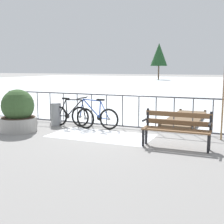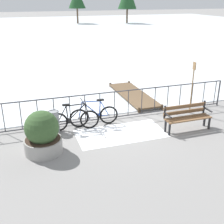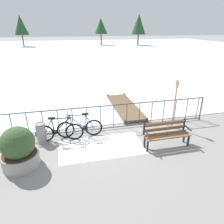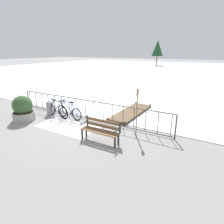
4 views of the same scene
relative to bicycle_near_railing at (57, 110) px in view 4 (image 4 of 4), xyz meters
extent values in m
plane|color=gray|center=(1.58, 0.43, -0.37)|extent=(160.00, 160.00, 0.00)
cube|color=silver|center=(1.58, 28.83, -0.35)|extent=(80.00, 56.00, 0.03)
cube|color=white|center=(1.39, -0.77, -0.36)|extent=(2.92, 1.48, 0.01)
cylinder|color=#38383D|center=(1.58, 0.43, 0.68)|extent=(9.00, 0.04, 0.04)
cylinder|color=#38383D|center=(1.58, 0.43, -0.29)|extent=(9.00, 0.04, 0.04)
cylinder|color=#38383D|center=(-2.92, 0.43, 0.16)|extent=(0.06, 0.06, 1.05)
cylinder|color=#38383D|center=(6.08, 0.43, 0.16)|extent=(0.06, 0.06, 1.05)
cylinder|color=#38383D|center=(-2.74, 0.43, 0.20)|extent=(0.03, 0.03, 0.97)
cylinder|color=#38383D|center=(-2.20, 0.43, 0.20)|extent=(0.03, 0.03, 0.97)
cylinder|color=#38383D|center=(-1.66, 0.43, 0.20)|extent=(0.03, 0.03, 0.97)
cylinder|color=#38383D|center=(-1.12, 0.43, 0.20)|extent=(0.03, 0.03, 0.97)
cylinder|color=#38383D|center=(-0.58, 0.43, 0.20)|extent=(0.03, 0.03, 0.97)
cylinder|color=#38383D|center=(-0.04, 0.43, 0.20)|extent=(0.03, 0.03, 0.97)
cylinder|color=#38383D|center=(0.50, 0.43, 0.20)|extent=(0.03, 0.03, 0.97)
cylinder|color=#38383D|center=(1.04, 0.43, 0.20)|extent=(0.03, 0.03, 0.97)
cylinder|color=#38383D|center=(1.58, 0.43, 0.20)|extent=(0.03, 0.03, 0.97)
cylinder|color=#38383D|center=(2.12, 0.43, 0.20)|extent=(0.03, 0.03, 0.97)
cylinder|color=#38383D|center=(2.66, 0.43, 0.20)|extent=(0.03, 0.03, 0.97)
cylinder|color=#38383D|center=(3.20, 0.43, 0.20)|extent=(0.03, 0.03, 0.97)
cylinder|color=#38383D|center=(3.74, 0.43, 0.20)|extent=(0.03, 0.03, 0.97)
cylinder|color=#38383D|center=(4.28, 0.43, 0.20)|extent=(0.03, 0.03, 0.97)
cylinder|color=#38383D|center=(4.82, 0.43, 0.20)|extent=(0.03, 0.03, 0.97)
cylinder|color=#38383D|center=(5.36, 0.43, 0.20)|extent=(0.03, 0.03, 0.97)
cylinder|color=#38383D|center=(5.90, 0.43, 0.20)|extent=(0.03, 0.03, 0.97)
torus|color=black|center=(-0.52, 0.05, -0.04)|extent=(0.66, 0.13, 0.66)
cylinder|color=gray|center=(-0.52, 0.05, -0.04)|extent=(0.09, 0.07, 0.08)
torus|color=black|center=(0.53, -0.06, -0.04)|extent=(0.66, 0.13, 0.66)
cylinder|color=gray|center=(0.53, -0.06, -0.04)|extent=(0.09, 0.07, 0.08)
cylinder|color=black|center=(-0.21, 0.02, 0.25)|extent=(0.08, 0.04, 0.53)
cylinder|color=black|center=(0.11, -0.01, 0.26)|extent=(0.61, 0.10, 0.59)
cylinder|color=black|center=(0.09, -0.01, 0.53)|extent=(0.63, 0.10, 0.07)
cylinder|color=black|center=(-0.35, 0.04, -0.03)|extent=(0.34, 0.06, 0.05)
cylinder|color=black|center=(-0.37, 0.04, 0.24)|extent=(0.32, 0.06, 0.56)
cylinder|color=black|center=(0.46, -0.05, 0.25)|extent=(0.16, 0.05, 0.59)
cube|color=black|center=(-0.23, 0.02, 0.55)|extent=(0.25, 0.12, 0.05)
cylinder|color=black|center=(0.40, -0.04, 0.59)|extent=(0.08, 0.52, 0.03)
cylinder|color=black|center=(-0.18, 0.02, -0.02)|extent=(0.18, 0.04, 0.18)
torus|color=black|center=(1.26, 0.11, -0.04)|extent=(0.66, 0.10, 0.66)
cylinder|color=gray|center=(1.26, 0.11, -0.04)|extent=(0.08, 0.06, 0.08)
torus|color=black|center=(0.21, 0.17, -0.04)|extent=(0.66, 0.10, 0.66)
cylinder|color=gray|center=(0.21, 0.17, -0.04)|extent=(0.08, 0.06, 0.08)
cylinder|color=#2D51B2|center=(0.95, 0.13, 0.25)|extent=(0.08, 0.04, 0.53)
cylinder|color=#2D51B2|center=(0.63, 0.14, 0.26)|extent=(0.61, 0.07, 0.59)
cylinder|color=#2D51B2|center=(0.65, 0.14, 0.53)|extent=(0.63, 0.07, 0.07)
cylinder|color=#2D51B2|center=(1.09, 0.12, -0.03)|extent=(0.34, 0.05, 0.05)
cylinder|color=#2D51B2|center=(1.11, 0.12, 0.24)|extent=(0.32, 0.05, 0.56)
cylinder|color=#2D51B2|center=(0.28, 0.16, 0.25)|extent=(0.16, 0.04, 0.59)
cube|color=black|center=(0.97, 0.13, 0.55)|extent=(0.25, 0.11, 0.05)
cylinder|color=black|center=(0.34, 0.16, 0.59)|extent=(0.06, 0.52, 0.03)
cylinder|color=black|center=(0.93, 0.13, -0.02)|extent=(0.18, 0.03, 0.18)
cube|color=brown|center=(3.59, -1.10, 0.07)|extent=(1.60, 0.11, 0.04)
cube|color=brown|center=(3.59, -1.26, 0.07)|extent=(1.60, 0.11, 0.04)
cube|color=brown|center=(3.59, -1.41, 0.07)|extent=(1.60, 0.11, 0.04)
cube|color=brown|center=(3.59, -1.01, 0.21)|extent=(1.60, 0.06, 0.12)
cube|color=brown|center=(3.59, -1.01, 0.41)|extent=(1.60, 0.06, 0.12)
cube|color=black|center=(4.35, -1.39, -0.15)|extent=(0.05, 0.06, 0.44)
cube|color=black|center=(4.35, -1.12, -0.15)|extent=(0.05, 0.06, 0.44)
cube|color=black|center=(4.35, -1.00, 0.30)|extent=(0.05, 0.04, 0.45)
cube|color=black|center=(4.35, -1.25, 0.27)|extent=(0.04, 0.40, 0.04)
cube|color=black|center=(2.83, -1.39, -0.15)|extent=(0.05, 0.06, 0.44)
cube|color=black|center=(2.83, -1.13, -0.15)|extent=(0.05, 0.06, 0.44)
cube|color=black|center=(2.83, -1.01, 0.30)|extent=(0.05, 0.04, 0.45)
cube|color=black|center=(2.83, -1.26, 0.27)|extent=(0.04, 0.40, 0.04)
cylinder|color=#9E9B96|center=(-1.14, -1.20, -0.16)|extent=(1.08, 1.08, 0.42)
cylinder|color=#38281E|center=(-1.14, -1.20, 0.07)|extent=(0.99, 0.99, 0.02)
sphere|color=#38562D|center=(-1.14, -1.20, 0.42)|extent=(0.97, 0.97, 0.97)
cylinder|color=gray|center=(-0.65, 0.07, -0.01)|extent=(0.34, 0.34, 0.72)
torus|color=#545558|center=(-0.65, 0.07, 0.35)|extent=(0.35, 0.35, 0.02)
cylinder|color=#937047|center=(4.54, 0.08, 0.48)|extent=(0.04, 0.04, 1.70)
cube|color=#937047|center=(4.54, 0.08, 1.47)|extent=(0.03, 0.16, 0.28)
cube|color=brown|center=(3.20, 2.51, -0.25)|extent=(1.10, 3.56, 0.06)
cylinder|color=#433323|center=(2.71, 0.73, -0.27)|extent=(0.10, 0.10, 0.20)
cylinder|color=#433323|center=(3.70, 0.73, -0.27)|extent=(0.10, 0.10, 0.20)
cylinder|color=#433323|center=(2.71, 4.29, -0.27)|extent=(0.10, 0.10, 0.20)
cylinder|color=#433323|center=(3.70, 4.29, -0.27)|extent=(0.10, 0.10, 0.20)
cylinder|color=brown|center=(-7.34, 39.80, 1.50)|extent=(0.22, 0.22, 3.74)
cone|color=#1E4723|center=(-7.34, 39.80, 3.69)|extent=(2.74, 2.74, 3.64)
camera|label=1|loc=(4.92, -8.21, 1.53)|focal=47.81mm
camera|label=2|loc=(-1.60, -8.74, 3.84)|focal=46.14mm
camera|label=3|loc=(0.38, -6.67, 3.52)|focal=32.28mm
camera|label=4|loc=(7.38, -6.74, 3.02)|focal=30.09mm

